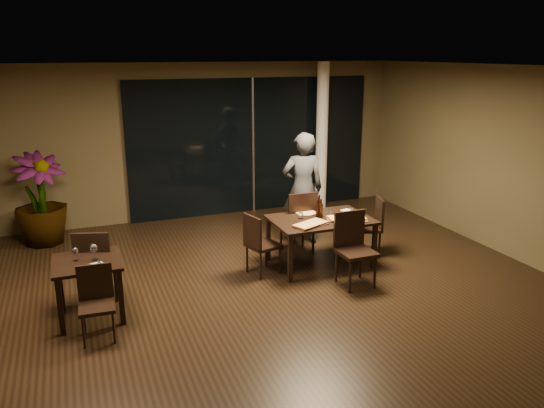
{
  "coord_description": "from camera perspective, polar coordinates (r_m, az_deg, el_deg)",
  "views": [
    {
      "loc": [
        -2.45,
        -6.08,
        3.19
      ],
      "look_at": [
        0.22,
        0.84,
        1.05
      ],
      "focal_mm": 35.0,
      "sensor_mm": 36.0,
      "label": 1
    }
  ],
  "objects": [
    {
      "name": "ground",
      "position": [
        7.29,
        0.78,
        -9.84
      ],
      "size": [
        8.0,
        8.0,
        0.0
      ],
      "primitive_type": "plane",
      "color": "black",
      "rests_on": "ground"
    },
    {
      "name": "wall_back",
      "position": [
        10.56,
        -7.45,
        6.76
      ],
      "size": [
        8.0,
        0.1,
        3.0
      ],
      "primitive_type": "cube",
      "color": "#443B24",
      "rests_on": "ground"
    },
    {
      "name": "wall_front",
      "position": [
        3.61,
        26.37,
        -13.69
      ],
      "size": [
        8.0,
        0.1,
        3.0
      ],
      "primitive_type": "cube",
      "color": "#443B24",
      "rests_on": "ground"
    },
    {
      "name": "wall_right",
      "position": [
        9.06,
        25.38,
        3.79
      ],
      "size": [
        0.1,
        8.0,
        3.0
      ],
      "primitive_type": "cube",
      "color": "#443B24",
      "rests_on": "ground"
    },
    {
      "name": "ceiling",
      "position": [
        6.56,
        0.89,
        14.61
      ],
      "size": [
        8.0,
        8.0,
        0.04
      ],
      "primitive_type": "cube",
      "color": "silver",
      "rests_on": "wall_back"
    },
    {
      "name": "window_panel",
      "position": [
        10.78,
        -2.11,
        6.26
      ],
      "size": [
        5.0,
        0.06,
        2.7
      ],
      "primitive_type": "cube",
      "color": "black",
      "rests_on": "ground"
    },
    {
      "name": "column",
      "position": [
        11.01,
        5.37,
        7.2
      ],
      "size": [
        0.24,
        0.24,
        3.0
      ],
      "primitive_type": "cylinder",
      "color": "white",
      "rests_on": "ground"
    },
    {
      "name": "main_table",
      "position": [
        8.1,
        5.27,
        -2.06
      ],
      "size": [
        1.5,
        1.0,
        0.75
      ],
      "color": "black",
      "rests_on": "ground"
    },
    {
      "name": "side_table",
      "position": [
        6.88,
        -19.21,
        -6.76
      ],
      "size": [
        0.8,
        0.8,
        0.75
      ],
      "color": "black",
      "rests_on": "ground"
    },
    {
      "name": "chair_main_far",
      "position": [
        8.52,
        2.97,
        -1.67
      ],
      "size": [
        0.49,
        0.49,
        1.06
      ],
      "rotation": [
        0.0,
        0.0,
        3.14
      ],
      "color": "black",
      "rests_on": "ground"
    },
    {
      "name": "chair_main_near",
      "position": [
        7.55,
        8.72,
        -4.32
      ],
      "size": [
        0.48,
        0.48,
        1.04
      ],
      "rotation": [
        0.0,
        0.0,
        0.01
      ],
      "color": "black",
      "rests_on": "ground"
    },
    {
      "name": "chair_main_left",
      "position": [
        7.77,
        -1.43,
        -4.04
      ],
      "size": [
        0.53,
        0.53,
        0.93
      ],
      "rotation": [
        0.0,
        0.0,
        1.84
      ],
      "color": "black",
      "rests_on": "ground"
    },
    {
      "name": "chair_main_right",
      "position": [
        8.7,
        10.7,
        -2.02
      ],
      "size": [
        0.55,
        0.55,
        0.94
      ],
      "rotation": [
        0.0,
        0.0,
        -1.89
      ],
      "color": "black",
      "rests_on": "ground"
    },
    {
      "name": "chair_side_far",
      "position": [
        7.28,
        -18.46,
        -5.96
      ],
      "size": [
        0.58,
        0.58,
        1.0
      ],
      "rotation": [
        0.0,
        0.0,
        2.84
      ],
      "color": "black",
      "rests_on": "ground"
    },
    {
      "name": "chair_side_near",
      "position": [
        6.47,
        -18.37,
        -9.59
      ],
      "size": [
        0.42,
        0.42,
        0.85
      ],
      "rotation": [
        0.0,
        0.0,
        -0.05
      ],
      "color": "black",
      "rests_on": "ground"
    },
    {
      "name": "diner",
      "position": [
        8.96,
        3.33,
        1.66
      ],
      "size": [
        0.73,
        0.57,
        1.92
      ],
      "primitive_type": "imported",
      "rotation": [
        0.0,
        0.0,
        2.91
      ],
      "color": "#2B2D30",
      "rests_on": "ground"
    },
    {
      "name": "potted_plant",
      "position": [
        9.77,
        -23.67,
        0.47
      ],
      "size": [
        1.16,
        1.16,
        1.57
      ],
      "primitive_type": "imported",
      "rotation": [
        0.0,
        0.0,
        0.5
      ],
      "color": "#194D19",
      "rests_on": "ground"
    },
    {
      "name": "pizza_board_left",
      "position": [
        7.73,
        4.18,
        -2.28
      ],
      "size": [
        0.57,
        0.41,
        0.01
      ],
      "primitive_type": "cube",
      "rotation": [
        0.0,
        0.0,
        0.31
      ],
      "color": "#462616",
      "rests_on": "main_table"
    },
    {
      "name": "pizza_board_right",
      "position": [
        8.08,
        8.05,
        -1.6
      ],
      "size": [
        0.67,
        0.51,
        0.01
      ],
      "primitive_type": "cube",
      "rotation": [
        0.0,
        0.0,
        -0.38
      ],
      "color": "#4D2F18",
      "rests_on": "main_table"
    },
    {
      "name": "oblong_pizza_left",
      "position": [
        7.73,
        4.18,
        -2.16
      ],
      "size": [
        0.55,
        0.42,
        0.02
      ],
      "primitive_type": null,
      "rotation": [
        0.0,
        0.0,
        0.41
      ],
      "color": "maroon",
      "rests_on": "pizza_board_left"
    },
    {
      "name": "oblong_pizza_right",
      "position": [
        8.07,
        8.06,
        -1.49
      ],
      "size": [
        0.56,
        0.34,
        0.02
      ],
      "primitive_type": null,
      "rotation": [
        0.0,
        0.0,
        -0.21
      ],
      "color": "maroon",
      "rests_on": "pizza_board_right"
    },
    {
      "name": "round_pizza",
      "position": [
        8.3,
        3.65,
        -0.98
      ],
      "size": [
        0.3,
        0.3,
        0.01
      ],
      "primitive_type": "cylinder",
      "color": "red",
      "rests_on": "main_table"
    },
    {
      "name": "bottle_a",
      "position": [
        8.09,
        4.95,
        -0.5
      ],
      "size": [
        0.06,
        0.06,
        0.27
      ],
      "primitive_type": null,
      "color": "black",
      "rests_on": "main_table"
    },
    {
      "name": "bottle_b",
      "position": [
        8.08,
        5.3,
        -0.45
      ],
      "size": [
        0.07,
        0.07,
        0.3
      ],
      "primitive_type": null,
      "color": "black",
      "rests_on": "main_table"
    },
    {
      "name": "bottle_c",
      "position": [
        8.17,
        5.08,
        -0.14
      ],
      "size": [
        0.07,
        0.07,
        0.33
      ],
      "primitive_type": null,
      "color": "black",
      "rests_on": "main_table"
    },
    {
      "name": "tumbler_left",
      "position": [
        8.04,
        3.12,
        -1.26
      ],
      "size": [
        0.08,
        0.08,
        0.09
      ],
      "primitive_type": "cylinder",
      "color": "white",
      "rests_on": "main_table"
    },
    {
      "name": "tumbler_right",
      "position": [
        8.23,
        6.3,
        -0.92
      ],
      "size": [
        0.08,
        0.08,
        0.09
      ],
      "primitive_type": "cylinder",
      "color": "white",
      "rests_on": "main_table"
    },
    {
      "name": "napkin_near",
      "position": [
        8.24,
        9.22,
        -1.3
      ],
      "size": [
        0.2,
        0.13,
        0.01
      ],
      "primitive_type": "cube",
      "rotation": [
        0.0,
        0.0,
        -0.19
      ],
      "color": "silver",
      "rests_on": "main_table"
    },
    {
      "name": "napkin_far",
      "position": [
        8.52,
        8.04,
        -0.66
      ],
      "size": [
        0.2,
        0.13,
        0.01
      ],
      "primitive_type": "cube",
      "rotation": [
        0.0,
        0.0,
        0.21
      ],
      "color": "white",
      "rests_on": "main_table"
    },
    {
      "name": "wine_glass_a",
      "position": [
        6.85,
        -20.37,
        -5.11
      ],
      "size": [
        0.07,
        0.07,
        0.16
      ],
      "primitive_type": null,
      "color": "white",
      "rests_on": "side_table"
    },
    {
      "name": "wine_glass_b",
      "position": [
        6.79,
        -18.59,
        -4.99
      ],
      "size": [
        0.08,
        0.08,
        0.19
      ],
      "primitive_type": null,
      "color": "white",
      "rests_on": "side_table"
    },
    {
      "name": "side_napkin",
      "position": [
        6.65,
        -18.47,
        -6.24
      ],
      "size": [
        0.2,
        0.16,
        0.01
      ],
      "primitive_type": "cube",
      "rotation": [
        0.0,
        0.0,
        0.29
      ],
      "color": "white",
      "rests_on": "side_table"
    }
  ]
}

